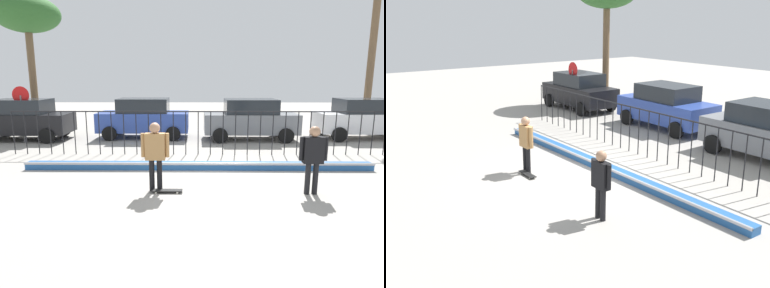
# 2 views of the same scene
# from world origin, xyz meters

# --- Properties ---
(ground_plane) EXTENTS (60.00, 60.00, 0.00)m
(ground_plane) POSITION_xyz_m (0.00, 0.00, 0.00)
(ground_plane) COLOR #9E9991
(bowl_coping_ledge) EXTENTS (11.00, 0.40, 0.27)m
(bowl_coping_ledge) POSITION_xyz_m (0.00, 1.17, 0.12)
(bowl_coping_ledge) COLOR #235699
(bowl_coping_ledge) RESTS_ON ground
(perimeter_fence) EXTENTS (14.04, 0.04, 1.65)m
(perimeter_fence) POSITION_xyz_m (0.00, 3.23, 1.03)
(perimeter_fence) COLOR black
(perimeter_fence) RESTS_ON ground
(skateboarder) EXTENTS (0.72, 0.27, 1.78)m
(skateboarder) POSITION_xyz_m (-1.12, -0.87, 1.07)
(skateboarder) COLOR black
(skateboarder) RESTS_ON ground
(skateboard) EXTENTS (0.80, 0.20, 0.07)m
(skateboard) POSITION_xyz_m (-0.83, -1.02, 0.06)
(skateboard) COLOR black
(skateboard) RESTS_ON ground
(camera_operator) EXTENTS (0.70, 0.26, 1.72)m
(camera_operator) POSITION_xyz_m (2.80, -1.07, 1.03)
(camera_operator) COLOR black
(camera_operator) RESTS_ON ground
(parked_car_black) EXTENTS (4.30, 2.12, 1.90)m
(parked_car_black) POSITION_xyz_m (-8.15, 6.22, 0.97)
(parked_car_black) COLOR black
(parked_car_black) RESTS_ON ground
(parked_car_blue) EXTENTS (4.30, 2.12, 1.90)m
(parked_car_blue) POSITION_xyz_m (-2.60, 6.87, 0.97)
(parked_car_blue) COLOR #2D479E
(parked_car_blue) RESTS_ON ground
(parked_car_gray) EXTENTS (4.30, 2.12, 1.90)m
(parked_car_gray) POSITION_xyz_m (2.46, 6.40, 0.97)
(parked_car_gray) COLOR slate
(parked_car_gray) RESTS_ON ground
(stop_sign) EXTENTS (0.76, 0.07, 2.50)m
(stop_sign) POSITION_xyz_m (-7.84, 5.60, 1.62)
(stop_sign) COLOR slate
(stop_sign) RESTS_ON ground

